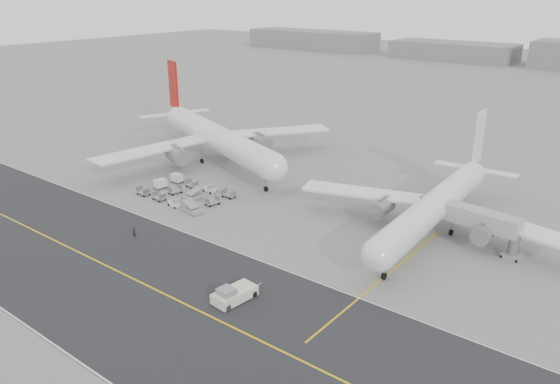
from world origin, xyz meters
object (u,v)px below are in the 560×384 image
Objects in this scene: jet_bridge at (471,218)px; ground_crew_a at (134,232)px; airliner_b at (436,205)px; airliner_a at (215,137)px; pushback_tug at (234,294)px.

ground_crew_a is (-45.82, -32.70, -3.68)m from jet_bridge.
jet_bridge reaches higher than ground_crew_a.
airliner_b is 6.56m from jet_bridge.
airliner_a is 65.79m from jet_bridge.
jet_bridge is at bearing 30.95° from ground_crew_a.
airliner_b reaches higher than jet_bridge.
ground_crew_a is at bearing -142.27° from airliner_b.
jet_bridge is at bearing 69.11° from pushback_tug.
airliner_b is at bearing 176.89° from jet_bridge.
airliner_a is 3.34× the size of jet_bridge.
jet_bridge is (18.86, 37.09, 3.65)m from pushback_tug.
airliner_a is at bearing 171.04° from airliner_b.
pushback_tug is at bearing -112.66° from airliner_a.
airliner_a reaches higher than jet_bridge.
airliner_b reaches higher than pushback_tug.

